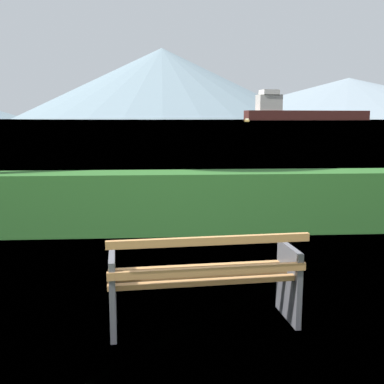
{
  "coord_description": "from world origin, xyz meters",
  "views": [
    {
      "loc": [
        -0.34,
        -3.82,
        1.8
      ],
      "look_at": [
        0.0,
        1.52,
        0.93
      ],
      "focal_mm": 43.02,
      "sensor_mm": 36.0,
      "label": 1
    }
  ],
  "objects": [
    {
      "name": "cargo_ship_large",
      "position": [
        89.34,
        298.92,
        5.45
      ],
      "size": [
        85.23,
        21.43,
        19.48
      ],
      "color": "#471E19",
      "rests_on": "water_surface"
    },
    {
      "name": "water_surface",
      "position": [
        0.0,
        307.74,
        0.0
      ],
      "size": [
        620.0,
        620.0,
        0.0
      ],
      "primitive_type": "plane",
      "color": "#6B8EA3",
      "rests_on": "ground_plane"
    },
    {
      "name": "ground_plane",
      "position": [
        0.0,
        0.0,
        0.0
      ],
      "size": [
        1400.0,
        1400.0,
        0.0
      ],
      "primitive_type": "plane",
      "color": "olive"
    },
    {
      "name": "distant_hills",
      "position": [
        36.35,
        583.26,
        33.45
      ],
      "size": [
        909.01,
        408.33,
        85.97
      ],
      "color": "slate",
      "rests_on": "ground_plane"
    },
    {
      "name": "park_bench",
      "position": [
        0.01,
        -0.06,
        0.42
      ],
      "size": [
        1.68,
        0.72,
        0.87
      ],
      "color": "#A0703F",
      "rests_on": "ground_plane"
    },
    {
      "name": "hedge_row",
      "position": [
        0.0,
        3.32,
        0.48
      ],
      "size": [
        7.25,
        0.72,
        0.96
      ],
      "primitive_type": "cube",
      "color": "#285B23",
      "rests_on": "ground_plane"
    },
    {
      "name": "sailboat_mid",
      "position": [
        36.87,
        198.52,
        0.5
      ],
      "size": [
        3.39,
        7.28,
        1.42
      ],
      "color": "gold",
      "rests_on": "water_surface"
    }
  ]
}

